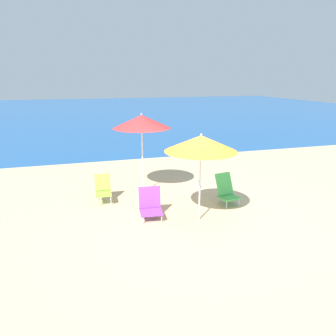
{
  "coord_description": "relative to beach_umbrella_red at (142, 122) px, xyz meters",
  "views": [
    {
      "loc": [
        -2.75,
        -6.53,
        3.26
      ],
      "look_at": [
        -0.43,
        1.22,
        1.0
      ],
      "focal_mm": 35.0,
      "sensor_mm": 36.0,
      "label": 1
    }
  ],
  "objects": [
    {
      "name": "beach_chair_green",
      "position": [
        1.91,
        -1.52,
        -1.67
      ],
      "size": [
        0.56,
        0.64,
        0.81
      ],
      "rotation": [
        0.0,
        0.0,
        0.19
      ],
      "color": "silver",
      "rests_on": "ground"
    },
    {
      "name": "sea_water",
      "position": [
        0.85,
        23.99,
        -2.06
      ],
      "size": [
        60.0,
        40.0,
        0.01
      ],
      "color": "#1E5699",
      "rests_on": "ground"
    },
    {
      "name": "beach_chair_lime",
      "position": [
        -1.19,
        -0.45,
        -1.68
      ],
      "size": [
        0.44,
        0.61,
        0.73
      ],
      "rotation": [
        0.0,
        0.0,
        -0.05
      ],
      "color": "silver",
      "rests_on": "ground"
    },
    {
      "name": "ground_plane",
      "position": [
        0.85,
        -2.36,
        -2.06
      ],
      "size": [
        60.0,
        60.0,
        0.0
      ],
      "primitive_type": "plane",
      "color": "#C6B284"
    },
    {
      "name": "beach_umbrella_orange",
      "position": [
        0.85,
        -2.27,
        -0.23
      ],
      "size": [
        1.64,
        1.64,
        2.06
      ],
      "color": "white",
      "rests_on": "ground"
    },
    {
      "name": "beach_umbrella_red",
      "position": [
        0.0,
        0.0,
        0.0
      ],
      "size": [
        1.62,
        1.62,
        2.29
      ],
      "color": "white",
      "rests_on": "ground"
    },
    {
      "name": "beach_chair_purple",
      "position": [
        -0.22,
        -1.81,
        -1.74
      ],
      "size": [
        0.57,
        0.6,
        0.73
      ],
      "rotation": [
        0.0,
        0.0,
        -0.1
      ],
      "color": "silver",
      "rests_on": "ground"
    },
    {
      "name": "water_bottle",
      "position": [
        1.67,
        -0.2,
        -1.97
      ],
      "size": [
        0.08,
        0.08,
        0.25
      ],
      "color": "#8CCCEA",
      "rests_on": "ground"
    }
  ]
}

